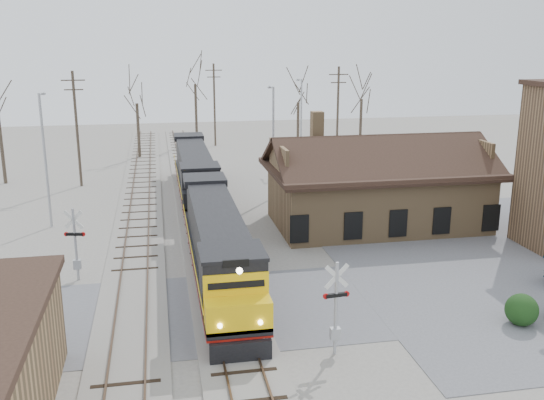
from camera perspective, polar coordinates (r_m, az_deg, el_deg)
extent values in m
plane|color=gray|center=(29.90, -4.32, -10.26)|extent=(140.00, 140.00, 0.00)
cube|color=#59595E|center=(29.90, -4.32, -10.23)|extent=(60.00, 9.00, 0.03)
cube|color=#59595E|center=(39.41, 22.02, -5.00)|extent=(22.00, 26.00, 0.03)
cube|color=gray|center=(43.88, -6.58, -1.95)|extent=(3.40, 90.00, 0.12)
cube|color=#473323|center=(43.81, -7.52, -1.86)|extent=(0.08, 90.00, 0.14)
cube|color=#473323|center=(43.91, -5.65, -1.77)|extent=(0.08, 90.00, 0.14)
cube|color=gray|center=(43.82, -12.46, -2.24)|extent=(3.40, 90.00, 0.12)
cube|color=#473323|center=(43.82, -13.40, -2.14)|extent=(0.08, 90.00, 0.14)
cube|color=#473323|center=(43.77, -11.53, -2.06)|extent=(0.08, 90.00, 0.14)
cube|color=#93734C|center=(43.03, 9.80, 0.27)|extent=(14.00, 8.00, 4.00)
cube|color=black|center=(42.55, 9.92, 3.01)|extent=(15.20, 9.20, 0.30)
cube|color=black|center=(40.26, 11.13, 3.73)|extent=(15.00, 4.71, 2.66)
cube|color=black|center=(44.49, 8.95, 4.87)|extent=(15.00, 4.71, 2.66)
cube|color=#93734C|center=(42.28, 4.25, 6.83)|extent=(0.80, 0.80, 2.20)
cube|color=black|center=(28.00, -3.89, -10.94)|extent=(2.26, 3.61, 0.90)
cube|color=black|center=(38.85, -6.01, -3.49)|extent=(2.26, 3.61, 0.90)
cube|color=black|center=(33.10, -5.16, -5.45)|extent=(2.71, 18.04, 0.32)
cube|color=#9A110B|center=(33.17, -5.15, -5.77)|extent=(2.73, 18.04, 0.11)
cube|color=black|center=(33.71, -5.41, -2.57)|extent=(2.35, 13.08, 2.53)
cube|color=black|center=(26.40, -3.75, -7.55)|extent=(2.71, 2.53, 2.53)
cube|color=yellow|center=(25.32, -3.28, -10.46)|extent=(2.71, 1.62, 1.26)
cube|color=black|center=(25.13, -2.95, -14.13)|extent=(2.53, 0.25, 0.90)
cylinder|color=#FFF2CC|center=(23.72, -3.08, -6.67)|extent=(0.25, 0.10, 0.25)
cube|color=black|center=(45.36, -6.76, -0.83)|extent=(2.26, 3.61, 0.90)
cube|color=black|center=(56.73, -7.64, 2.32)|extent=(2.26, 3.61, 0.90)
cube|color=black|center=(50.85, -7.27, 1.71)|extent=(2.71, 18.04, 0.32)
cube|color=#9A110B|center=(50.90, -7.27, 1.49)|extent=(2.73, 18.04, 0.11)
cube|color=black|center=(51.66, -7.41, 3.50)|extent=(2.35, 13.08, 2.53)
cube|color=black|center=(44.05, -6.76, 1.55)|extent=(2.71, 2.53, 2.53)
cube|color=black|center=(42.75, -6.58, 0.08)|extent=(2.71, 1.62, 1.26)
cube|color=black|center=(42.24, -6.43, -2.00)|extent=(2.53, 0.25, 0.90)
cylinder|color=#A5A8AD|center=(25.26, 6.03, -10.15)|extent=(0.14, 0.14, 4.05)
cube|color=silver|center=(24.70, 6.12, -7.17)|extent=(1.06, 0.14, 1.06)
cube|color=silver|center=(24.70, 6.12, -7.17)|extent=(1.06, 0.14, 1.06)
cube|color=black|center=(25.01, 6.07, -8.89)|extent=(0.92, 0.24, 0.15)
cylinder|color=#B20C0C|center=(24.85, 5.09, -9.02)|extent=(0.25, 0.10, 0.24)
cylinder|color=#B20C0C|center=(25.18, 7.04, -8.75)|extent=(0.25, 0.10, 0.24)
cube|color=#A5A8AD|center=(25.75, 5.96, -12.39)|extent=(0.40, 0.30, 0.51)
cylinder|color=#A5A8AD|center=(34.21, -18.00, -4.04)|extent=(0.14, 0.14, 4.03)
cube|color=silver|center=(33.80, -18.19, -1.77)|extent=(1.04, 0.26, 1.06)
cube|color=silver|center=(33.80, -18.19, -1.77)|extent=(1.04, 0.26, 1.06)
cube|color=black|center=(34.03, -18.08, -3.08)|extent=(0.92, 0.34, 0.15)
cylinder|color=#B20C0C|center=(33.88, -17.36, -3.10)|extent=(0.25, 0.13, 0.24)
cylinder|color=#B20C0C|center=(34.18, -18.80, -3.06)|extent=(0.25, 0.13, 0.24)
cube|color=#A5A8AD|center=(34.57, -17.85, -5.78)|extent=(0.40, 0.30, 0.50)
sphere|color=black|center=(30.28, 22.44, -9.53)|extent=(1.49, 1.49, 1.49)
cylinder|color=#A5A8AD|center=(44.04, -20.55, 3.38)|extent=(0.18, 0.18, 9.26)
cylinder|color=#A5A8AD|center=(44.32, -20.89, 9.35)|extent=(0.12, 1.80, 0.12)
cube|color=#A5A8AD|center=(45.12, -20.71, 9.32)|extent=(0.25, 0.50, 0.12)
cylinder|color=#A5A8AD|center=(49.20, 0.13, 5.34)|extent=(0.18, 0.18, 9.09)
cylinder|color=#A5A8AD|center=(49.55, -0.07, 10.59)|extent=(0.12, 1.80, 0.12)
cube|color=#A5A8AD|center=(50.34, -0.24, 10.54)|extent=(0.25, 0.50, 0.12)
cylinder|color=#A5A8AD|center=(61.81, 2.76, 7.17)|extent=(0.18, 0.18, 8.89)
cylinder|color=#A5A8AD|center=(62.26, 2.61, 11.25)|extent=(0.12, 1.80, 0.12)
cube|color=#A5A8AD|center=(63.04, 2.44, 11.20)|extent=(0.25, 0.50, 0.12)
cylinder|color=#382D23|center=(55.97, -17.88, 6.32)|extent=(0.24, 0.24, 10.12)
cube|color=#382D23|center=(55.55, -18.23, 10.66)|extent=(2.00, 0.10, 0.10)
cube|color=#382D23|center=(55.60, -18.16, 9.84)|extent=(1.60, 0.10, 0.10)
cylinder|color=#382D23|center=(74.78, -5.43, 8.87)|extent=(0.24, 0.24, 9.95)
cube|color=#382D23|center=(74.47, -5.51, 12.06)|extent=(2.00, 0.10, 0.10)
cube|color=#382D23|center=(74.51, -5.50, 11.45)|extent=(1.60, 0.10, 0.10)
cylinder|color=#382D23|center=(63.00, 6.19, 7.80)|extent=(0.24, 0.24, 10.10)
cube|color=#382D23|center=(62.63, 6.30, 11.66)|extent=(2.00, 0.10, 0.10)
cube|color=#382D23|center=(62.68, 6.28, 10.93)|extent=(1.60, 0.10, 0.10)
cylinder|color=#382D23|center=(59.78, -24.09, 4.52)|extent=(0.32, 0.32, 6.57)
cylinder|color=#382D23|center=(68.42, -12.47, 6.37)|extent=(0.32, 0.32, 6.01)
cylinder|color=#382D23|center=(76.56, -7.15, 8.00)|extent=(0.32, 0.32, 7.42)
cylinder|color=#382D23|center=(70.08, 2.46, 6.82)|extent=(0.32, 0.32, 5.82)
cylinder|color=#382D23|center=(67.82, 8.32, 6.67)|extent=(0.32, 0.32, 6.44)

